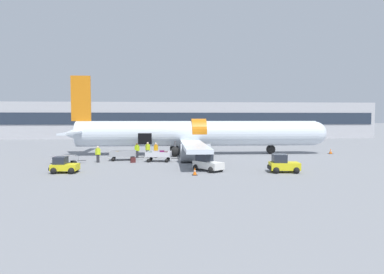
{
  "coord_description": "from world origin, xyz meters",
  "views": [
    {
      "loc": [
        -1.8,
        -38.79,
        4.83
      ],
      "look_at": [
        1.12,
        1.92,
        2.52
      ],
      "focal_mm": 32.0,
      "sensor_mm": 36.0,
      "label": 1
    }
  ],
  "objects": [
    {
      "name": "ground_crew_driver",
      "position": [
        -9.3,
        -1.54,
        0.94
      ],
      "size": [
        0.62,
        0.51,
        1.79
      ],
      "color": "#2D2D33",
      "rests_on": "ground_plane"
    },
    {
      "name": "baggage_cart_loading",
      "position": [
        -6.83,
        0.29,
        0.53
      ],
      "size": [
        3.92,
        2.09,
        1.08
      ],
      "color": "#999BA0",
      "rests_on": "ground_plane"
    },
    {
      "name": "airplane",
      "position": [
        1.77,
        5.77,
        2.64
      ],
      "size": [
        34.71,
        30.81,
        10.15
      ],
      "color": "silver",
      "rests_on": "ground_plane"
    },
    {
      "name": "terminal_strip",
      "position": [
        0.0,
        45.55,
        4.2
      ],
      "size": [
        95.23,
        12.11,
        8.4
      ],
      "color": "#B2B2B7",
      "rests_on": "ground_plane"
    },
    {
      "name": "baggage_cart_empty",
      "position": [
        -12.56,
        -2.39,
        0.42
      ],
      "size": [
        3.5,
        2.63,
        0.83
      ],
      "color": "#999BA0",
      "rests_on": "ground_plane"
    },
    {
      "name": "safety_cone_engine_left",
      "position": [
        0.47,
        -10.39,
        0.31
      ],
      "size": [
        0.44,
        0.44,
        0.67
      ],
      "color": "black",
      "rests_on": "ground_plane"
    },
    {
      "name": "ground_crew_supervisor",
      "position": [
        -4.21,
        2.84,
        0.98
      ],
      "size": [
        0.63,
        0.56,
        1.85
      ],
      "color": "#2D2D33",
      "rests_on": "ground_plane"
    },
    {
      "name": "baggage_tug_rear",
      "position": [
        8.37,
        -9.43,
        0.68
      ],
      "size": [
        2.79,
        2.12,
        1.61
      ],
      "color": "yellow",
      "rests_on": "ground_plane"
    },
    {
      "name": "ground_plane",
      "position": [
        0.0,
        0.0,
        0.0
      ],
      "size": [
        500.0,
        500.0,
        0.0
      ],
      "primitive_type": "plane",
      "color": "gray"
    },
    {
      "name": "safety_cone_wingtip",
      "position": [
        2.91,
        -2.32,
        0.26
      ],
      "size": [
        0.5,
        0.5,
        0.57
      ],
      "color": "black",
      "rests_on": "ground_plane"
    },
    {
      "name": "ground_crew_loader_b",
      "position": [
        -3.21,
        2.3,
        0.96
      ],
      "size": [
        0.58,
        0.58,
        1.82
      ],
      "color": "#2D2D33",
      "rests_on": "ground_plane"
    },
    {
      "name": "baggage_tug_mid",
      "position": [
        1.78,
        -8.04,
        0.66
      ],
      "size": [
        2.78,
        3.19,
        1.56
      ],
      "color": "silver",
      "rests_on": "ground_plane"
    },
    {
      "name": "safety_cone_nose",
      "position": [
        19.92,
        5.21,
        0.32
      ],
      "size": [
        0.58,
        0.58,
        0.69
      ],
      "color": "black",
      "rests_on": "ground_plane"
    },
    {
      "name": "suitcase_on_tarmac_upright",
      "position": [
        -5.51,
        -1.99,
        0.3
      ],
      "size": [
        0.57,
        0.46,
        0.7
      ],
      "color": "#4C1E1E",
      "rests_on": "ground_plane"
    },
    {
      "name": "baggage_tug_lead",
      "position": [
        -10.88,
        -8.33,
        0.6
      ],
      "size": [
        2.41,
        1.95,
        1.42
      ],
      "color": "yellow",
      "rests_on": "ground_plane"
    },
    {
      "name": "baggage_cart_queued",
      "position": [
        -2.72,
        -1.14,
        0.59
      ],
      "size": [
        3.76,
        2.25,
        1.22
      ],
      "color": "silver",
      "rests_on": "ground_plane"
    },
    {
      "name": "ground_crew_loader_a",
      "position": [
        -5.46,
        2.39,
        0.94
      ],
      "size": [
        0.62,
        0.53,
        1.8
      ],
      "color": "#2D2D33",
      "rests_on": "ground_plane"
    }
  ]
}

